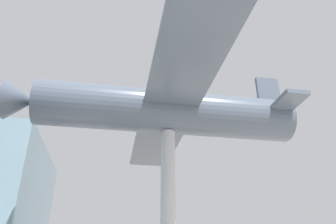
# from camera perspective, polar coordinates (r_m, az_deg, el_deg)

# --- Properties ---
(support_pylon_central) EXTENTS (0.58, 0.58, 7.08)m
(support_pylon_central) POSITION_cam_1_polar(r_m,az_deg,el_deg) (12.77, -0.00, -18.24)
(support_pylon_central) COLOR #B7B7BC
(support_pylon_central) RESTS_ON ground_plane
(suspended_airplane) EXTENTS (14.75, 12.57, 3.16)m
(suspended_airplane) POSITION_cam_1_polar(r_m,az_deg,el_deg) (14.13, -1.05, 0.12)
(suspended_airplane) COLOR #4C5666
(suspended_airplane) RESTS_ON support_pylon_central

